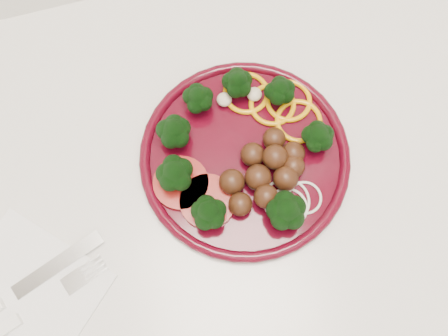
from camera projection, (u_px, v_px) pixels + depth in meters
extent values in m
cube|color=beige|center=(267.00, 223.00, 1.08)|extent=(2.40, 0.60, 0.87)
cube|color=silver|center=(295.00, 155.00, 0.65)|extent=(2.40, 0.60, 0.03)
cylinder|color=#3E0410|center=(245.00, 158.00, 0.63)|extent=(0.26, 0.26, 0.01)
torus|color=#3E0410|center=(245.00, 156.00, 0.63)|extent=(0.27, 0.27, 0.01)
sphere|color=#422010|center=(253.00, 154.00, 0.61)|extent=(0.03, 0.03, 0.03)
sphere|color=#422010|center=(232.00, 182.00, 0.60)|extent=(0.03, 0.03, 0.03)
sphere|color=#422010|center=(286.00, 178.00, 0.60)|extent=(0.03, 0.03, 0.03)
sphere|color=#422010|center=(274.00, 158.00, 0.61)|extent=(0.03, 0.03, 0.03)
sphere|color=#422010|center=(266.00, 197.00, 0.59)|extent=(0.03, 0.03, 0.03)
sphere|color=#422010|center=(274.00, 138.00, 0.62)|extent=(0.03, 0.03, 0.03)
sphere|color=#422010|center=(293.00, 153.00, 0.61)|extent=(0.03, 0.03, 0.03)
sphere|color=#422010|center=(258.00, 177.00, 0.60)|extent=(0.03, 0.03, 0.03)
sphere|color=#422010|center=(293.00, 166.00, 0.60)|extent=(0.03, 0.03, 0.03)
sphere|color=#422010|center=(240.00, 204.00, 0.59)|extent=(0.03, 0.03, 0.03)
torus|color=orange|center=(272.00, 104.00, 0.64)|extent=(0.06, 0.06, 0.01)
torus|color=orange|center=(299.00, 121.00, 0.64)|extent=(0.06, 0.06, 0.01)
torus|color=orange|center=(246.00, 93.00, 0.65)|extent=(0.06, 0.06, 0.01)
torus|color=orange|center=(288.00, 101.00, 0.65)|extent=(0.06, 0.06, 0.01)
cylinder|color=#720A07|center=(181.00, 183.00, 0.61)|extent=(0.07, 0.07, 0.01)
cylinder|color=#720A07|center=(208.00, 201.00, 0.60)|extent=(0.07, 0.07, 0.01)
torus|color=beige|center=(287.00, 207.00, 0.60)|extent=(0.05, 0.05, 0.00)
torus|color=beige|center=(305.00, 198.00, 0.61)|extent=(0.04, 0.04, 0.00)
torus|color=beige|center=(286.00, 201.00, 0.61)|extent=(0.06, 0.06, 0.00)
ellipsoid|color=#C6B793|center=(224.00, 100.00, 0.64)|extent=(0.02, 0.02, 0.01)
ellipsoid|color=#C6B793|center=(181.00, 129.00, 0.63)|extent=(0.02, 0.02, 0.01)
ellipsoid|color=#C6B793|center=(254.00, 95.00, 0.64)|extent=(0.02, 0.02, 0.01)
cube|color=white|center=(22.00, 300.00, 0.58)|extent=(0.23, 0.23, 0.00)
cube|color=silver|center=(58.00, 264.00, 0.59)|extent=(0.12, 0.06, 0.00)
cube|color=silver|center=(74.00, 281.00, 0.58)|extent=(0.03, 0.03, 0.00)
cube|color=silver|center=(97.00, 275.00, 0.59)|extent=(0.03, 0.01, 0.00)
cube|color=silver|center=(94.00, 271.00, 0.59)|extent=(0.03, 0.01, 0.00)
cube|color=silver|center=(92.00, 267.00, 0.59)|extent=(0.03, 0.01, 0.00)
cube|color=silver|center=(89.00, 262.00, 0.59)|extent=(0.03, 0.01, 0.00)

